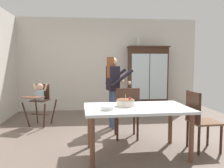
% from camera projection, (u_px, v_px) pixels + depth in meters
% --- Properties ---
extents(ground_plane, '(6.24, 6.24, 0.00)m').
position_uv_depth(ground_plane, '(120.00, 137.00, 4.53)').
color(ground_plane, '#66564C').
extents(wall_back, '(5.32, 0.06, 2.70)m').
position_uv_depth(wall_back, '(108.00, 65.00, 7.01)').
color(wall_back, beige).
rests_on(wall_back, ground_plane).
extents(china_cabinet, '(1.17, 0.48, 1.88)m').
position_uv_depth(china_cabinet, '(148.00, 78.00, 6.90)').
color(china_cabinet, '#382116').
rests_on(china_cabinet, ground_plane).
extents(ceramic_vase, '(0.13, 0.13, 0.27)m').
position_uv_depth(ceramic_vase, '(139.00, 42.00, 6.78)').
color(ceramic_vase, '#B2B7B2').
rests_on(ceramic_vase, china_cabinet).
extents(high_chair_with_toddler, '(0.73, 0.80, 0.95)m').
position_uv_depth(high_chair_with_toddler, '(40.00, 97.00, 5.28)').
color(high_chair_with_toddler, '#382116').
rests_on(high_chair_with_toddler, ground_plane).
extents(adult_person, '(0.58, 0.57, 1.53)m').
position_uv_depth(adult_person, '(113.00, 83.00, 5.06)').
color(adult_person, '#3D4C6B').
rests_on(adult_person, ground_plane).
extents(dining_table, '(1.63, 1.02, 0.74)m').
position_uv_depth(dining_table, '(137.00, 112.00, 3.62)').
color(dining_table, silver).
rests_on(dining_table, ground_plane).
extents(birthday_cake, '(0.28, 0.28, 0.19)m').
position_uv_depth(birthday_cake, '(125.00, 103.00, 3.67)').
color(birthday_cake, beige).
rests_on(birthday_cake, dining_table).
extents(serving_bowl, '(0.18, 0.18, 0.05)m').
position_uv_depth(serving_bowl, '(107.00, 108.00, 3.38)').
color(serving_bowl, silver).
rests_on(serving_bowl, dining_table).
extents(dining_chair_far_side, '(0.45, 0.45, 0.96)m').
position_uv_depth(dining_chair_far_side, '(127.00, 110.00, 4.32)').
color(dining_chair_far_side, '#382116').
rests_on(dining_chair_far_side, ground_plane).
extents(dining_chair_right_end, '(0.46, 0.46, 0.96)m').
position_uv_depth(dining_chair_right_end, '(198.00, 117.00, 3.77)').
color(dining_chair_right_end, '#382116').
rests_on(dining_chair_right_end, ground_plane).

